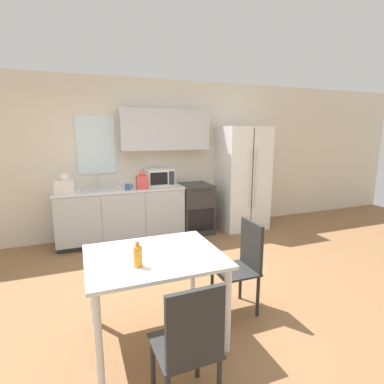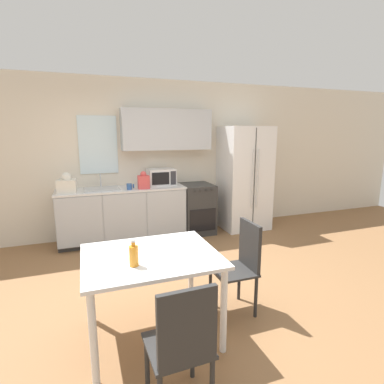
{
  "view_description": "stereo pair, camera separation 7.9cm",
  "coord_description": "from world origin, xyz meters",
  "px_view_note": "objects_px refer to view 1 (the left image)",
  "views": [
    {
      "loc": [
        -0.94,
        -2.94,
        1.8
      ],
      "look_at": [
        0.41,
        0.57,
        1.05
      ],
      "focal_mm": 28.0,
      "sensor_mm": 36.0,
      "label": 1
    },
    {
      "loc": [
        -0.87,
        -2.96,
        1.8
      ],
      "look_at": [
        0.41,
        0.57,
        1.05
      ],
      "focal_mm": 28.0,
      "sensor_mm": 36.0,
      "label": 2
    }
  ],
  "objects_px": {
    "refrigerator": "(242,178)",
    "coffee_mug": "(128,187)",
    "oven_range": "(195,208)",
    "drink_bottle": "(138,256)",
    "dining_chair_near": "(190,342)",
    "microwave": "(159,177)",
    "dining_table": "(154,266)",
    "dining_chair_side": "(244,260)"
  },
  "relations": [
    {
      "from": "refrigerator",
      "to": "coffee_mug",
      "type": "xyz_separation_m",
      "value": [
        -2.15,
        -0.1,
        -0.01
      ]
    },
    {
      "from": "oven_range",
      "to": "drink_bottle",
      "type": "xyz_separation_m",
      "value": [
        -1.56,
        -2.72,
        0.42
      ]
    },
    {
      "from": "oven_range",
      "to": "refrigerator",
      "type": "bearing_deg",
      "value": -2.23
    },
    {
      "from": "refrigerator",
      "to": "coffee_mug",
      "type": "relative_size",
      "value": 16.04
    },
    {
      "from": "oven_range",
      "to": "drink_bottle",
      "type": "height_order",
      "value": "drink_bottle"
    },
    {
      "from": "dining_chair_near",
      "to": "coffee_mug",
      "type": "bearing_deg",
      "value": 85.28
    },
    {
      "from": "dining_chair_near",
      "to": "drink_bottle",
      "type": "bearing_deg",
      "value": 103.69
    },
    {
      "from": "drink_bottle",
      "to": "dining_chair_near",
      "type": "bearing_deg",
      "value": -74.62
    },
    {
      "from": "microwave",
      "to": "drink_bottle",
      "type": "xyz_separation_m",
      "value": [
        -0.93,
        -2.82,
        -0.18
      ]
    },
    {
      "from": "dining_table",
      "to": "drink_bottle",
      "type": "bearing_deg",
      "value": -134.26
    },
    {
      "from": "refrigerator",
      "to": "dining_chair_side",
      "type": "bearing_deg",
      "value": -119.85
    },
    {
      "from": "coffee_mug",
      "to": "dining_chair_side",
      "type": "xyz_separation_m",
      "value": [
        0.76,
        -2.32,
        -0.41
      ]
    },
    {
      "from": "coffee_mug",
      "to": "microwave",
      "type": "bearing_deg",
      "value": 22.01
    },
    {
      "from": "refrigerator",
      "to": "coffee_mug",
      "type": "distance_m",
      "value": 2.15
    },
    {
      "from": "microwave",
      "to": "refrigerator",
      "type": "bearing_deg",
      "value": -5.0
    },
    {
      "from": "oven_range",
      "to": "drink_bottle",
      "type": "distance_m",
      "value": 3.16
    },
    {
      "from": "dining_table",
      "to": "dining_chair_near",
      "type": "bearing_deg",
      "value": -89.15
    },
    {
      "from": "dining_chair_side",
      "to": "drink_bottle",
      "type": "height_order",
      "value": "drink_bottle"
    },
    {
      "from": "coffee_mug",
      "to": "dining_chair_near",
      "type": "bearing_deg",
      "value": -93.03
    },
    {
      "from": "refrigerator",
      "to": "dining_chair_side",
      "type": "xyz_separation_m",
      "value": [
        -1.39,
        -2.42,
        -0.42
      ]
    },
    {
      "from": "microwave",
      "to": "drink_bottle",
      "type": "bearing_deg",
      "value": -108.29
    },
    {
      "from": "microwave",
      "to": "dining_table",
      "type": "bearing_deg",
      "value": -106.08
    },
    {
      "from": "refrigerator",
      "to": "dining_chair_side",
      "type": "height_order",
      "value": "refrigerator"
    },
    {
      "from": "microwave",
      "to": "dining_chair_side",
      "type": "distance_m",
      "value": 2.61
    },
    {
      "from": "refrigerator",
      "to": "drink_bottle",
      "type": "distance_m",
      "value": 3.67
    },
    {
      "from": "oven_range",
      "to": "coffee_mug",
      "type": "xyz_separation_m",
      "value": [
        -1.2,
        -0.13,
        0.5
      ]
    },
    {
      "from": "dining_table",
      "to": "dining_chair_near",
      "type": "xyz_separation_m",
      "value": [
        0.01,
        -0.84,
        -0.14
      ]
    },
    {
      "from": "drink_bottle",
      "to": "refrigerator",
      "type": "bearing_deg",
      "value": 47.05
    },
    {
      "from": "refrigerator",
      "to": "coffee_mug",
      "type": "height_order",
      "value": "refrigerator"
    },
    {
      "from": "dining_chair_near",
      "to": "drink_bottle",
      "type": "height_order",
      "value": "drink_bottle"
    },
    {
      "from": "coffee_mug",
      "to": "dining_chair_near",
      "type": "distance_m",
      "value": 3.28
    },
    {
      "from": "dining_table",
      "to": "dining_chair_near",
      "type": "relative_size",
      "value": 1.22
    },
    {
      "from": "oven_range",
      "to": "dining_table",
      "type": "height_order",
      "value": "oven_range"
    },
    {
      "from": "dining_table",
      "to": "drink_bottle",
      "type": "height_order",
      "value": "drink_bottle"
    },
    {
      "from": "refrigerator",
      "to": "microwave",
      "type": "bearing_deg",
      "value": 175.0
    },
    {
      "from": "dining_chair_near",
      "to": "dining_chair_side",
      "type": "relative_size",
      "value": 1.0
    },
    {
      "from": "dining_chair_side",
      "to": "drink_bottle",
      "type": "relative_size",
      "value": 4.29
    },
    {
      "from": "microwave",
      "to": "drink_bottle",
      "type": "distance_m",
      "value": 2.98
    },
    {
      "from": "oven_range",
      "to": "microwave",
      "type": "distance_m",
      "value": 0.87
    },
    {
      "from": "refrigerator",
      "to": "microwave",
      "type": "xyz_separation_m",
      "value": [
        -1.57,
        0.14,
        0.09
      ]
    },
    {
      "from": "dining_chair_near",
      "to": "dining_table",
      "type": "bearing_deg",
      "value": 89.16
    },
    {
      "from": "coffee_mug",
      "to": "oven_range",
      "type": "bearing_deg",
      "value": 6.35
    }
  ]
}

